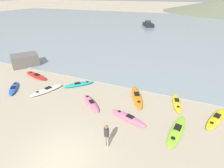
# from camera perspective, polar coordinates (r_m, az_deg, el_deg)

# --- Properties ---
(ground_plane) EXTENTS (400.00, 400.00, 0.00)m
(ground_plane) POSITION_cam_1_polar(r_m,az_deg,el_deg) (10.27, -16.20, -22.84)
(ground_plane) COLOR tan
(bay_water) EXTENTS (160.00, 70.00, 0.06)m
(bay_water) POSITION_cam_1_polar(r_m,az_deg,el_deg) (49.30, 18.10, 17.27)
(bay_water) COLOR gray
(bay_water) RESTS_ON ground_plane
(kayak_on_sand_0) EXTENTS (1.80, 3.17, 0.33)m
(kayak_on_sand_0) POSITION_cam_1_polar(r_m,az_deg,el_deg) (14.05, 30.83, -9.67)
(kayak_on_sand_0) COLOR yellow
(kayak_on_sand_0) RESTS_ON ground_plane
(kayak_on_sand_1) EXTENTS (2.50, 2.13, 0.36)m
(kayak_on_sand_1) POSITION_cam_1_polar(r_m,az_deg,el_deg) (13.78, -6.90, -6.05)
(kayak_on_sand_1) COLOR #E5668C
(kayak_on_sand_1) RESTS_ON ground_plane
(kayak_on_sand_2) EXTENTS (2.11, 3.54, 0.36)m
(kayak_on_sand_2) POSITION_cam_1_polar(r_m,az_deg,el_deg) (14.56, 8.13, -4.13)
(kayak_on_sand_2) COLOR orange
(kayak_on_sand_2) RESTS_ON ground_plane
(kayak_on_sand_3) EXTENTS (2.44, 2.46, 0.30)m
(kayak_on_sand_3) POSITION_cam_1_polar(r_m,az_deg,el_deg) (16.69, -10.73, -0.09)
(kayak_on_sand_3) COLOR teal
(kayak_on_sand_3) RESTS_ON ground_plane
(kayak_on_sand_4) EXTENTS (3.42, 1.49, 0.35)m
(kayak_on_sand_4) POSITION_cam_1_polar(r_m,az_deg,el_deg) (19.73, -23.53, 2.54)
(kayak_on_sand_4) COLOR red
(kayak_on_sand_4) RESTS_ON ground_plane
(kayak_on_sand_5) EXTENTS (1.25, 3.40, 0.32)m
(kayak_on_sand_5) POSITION_cam_1_polar(r_m,az_deg,el_deg) (11.95, 20.40, -14.07)
(kayak_on_sand_5) COLOR #8CCC2D
(kayak_on_sand_5) RESTS_ON ground_plane
(kayak_on_sand_6) EXTENTS (1.73, 3.07, 0.36)m
(kayak_on_sand_6) POSITION_cam_1_polar(r_m,az_deg,el_deg) (16.41, -20.52, -1.88)
(kayak_on_sand_6) COLOR white
(kayak_on_sand_6) RESTS_ON ground_plane
(kayak_on_sand_7) EXTENTS (2.18, 2.41, 0.32)m
(kayak_on_sand_7) POSITION_cam_1_polar(r_m,az_deg,el_deg) (18.04, -29.47, -1.21)
(kayak_on_sand_7) COLOR blue
(kayak_on_sand_7) RESTS_ON ground_plane
(kayak_on_sand_8) EXTENTS (1.10, 2.86, 0.34)m
(kayak_on_sand_8) POSITION_cam_1_polar(r_m,az_deg,el_deg) (14.60, 20.38, -5.73)
(kayak_on_sand_8) COLOR yellow
(kayak_on_sand_8) RESTS_ON ground_plane
(kayak_on_sand_9) EXTENTS (2.88, 1.40, 0.38)m
(kayak_on_sand_9) POSITION_cam_1_polar(r_m,az_deg,el_deg) (12.22, 5.31, -10.88)
(kayak_on_sand_9) COLOR #E5668C
(kayak_on_sand_9) RESTS_ON ground_plane
(person_near_foreground) EXTENTS (0.31, 0.21, 1.51)m
(person_near_foreground) POSITION_cam_1_polar(r_m,az_deg,el_deg) (9.94, -1.80, -16.20)
(person_near_foreground) COLOR gray
(person_near_foreground) RESTS_ON ground_plane
(moored_boat_0) EXTENTS (3.89, 5.03, 1.37)m
(moored_boat_0) POSITION_cam_1_polar(r_m,az_deg,el_deg) (48.89, 11.73, 18.54)
(moored_boat_0) COLOR black
(moored_boat_0) RESTS_ON bay_water
(shoreline_rock) EXTENTS (3.45, 3.58, 1.35)m
(shoreline_rock) POSITION_cam_1_polar(r_m,az_deg,el_deg) (23.33, -26.47, 7.01)
(shoreline_rock) COLOR #605B56
(shoreline_rock) RESTS_ON ground_plane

